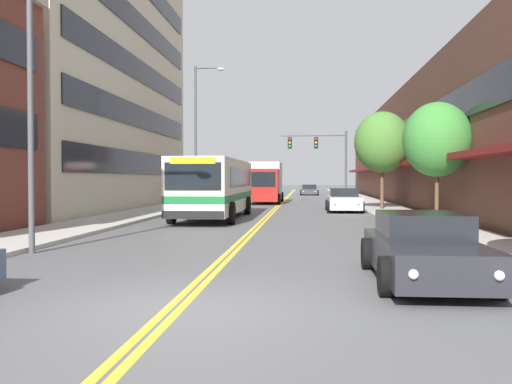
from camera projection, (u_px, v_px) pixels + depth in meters
ground_plane at (281, 203)px, 45.69m from camera, size 240.00×240.00×0.00m
sidewalk_left at (195, 202)px, 46.30m from camera, size 3.03×106.00×0.13m
sidewalk_right at (369, 203)px, 45.07m from camera, size 3.03×106.00×0.13m
centre_line at (281, 203)px, 45.69m from camera, size 0.34×106.00×0.01m
office_tower_left at (51, 27)px, 37.48m from camera, size 12.08×26.09×23.98m
storefront_row_right at (444, 149)px, 44.46m from camera, size 9.10×68.00×8.53m
city_bus at (215, 185)px, 28.75m from camera, size 2.94×11.31×2.92m
car_red_parked_left_mid at (217, 198)px, 40.77m from camera, size 2.08×4.48×1.18m
car_charcoal_parked_right_foreground at (423, 249)px, 11.11m from camera, size 2.09×4.90×1.34m
car_silver_parked_right_mid at (344, 201)px, 34.29m from camera, size 2.13×4.54×1.42m
car_dark_grey_moving_lead at (309, 190)px, 68.21m from camera, size 2.19×4.36×1.25m
box_truck at (265, 182)px, 46.05m from camera, size 2.71×7.26×3.30m
traffic_signal_mast at (322, 152)px, 45.98m from camera, size 5.40×0.38×5.82m
street_lamp_left_near at (40, 71)px, 15.13m from camera, size 2.11×0.28×8.27m
street_lamp_left_far at (199, 126)px, 37.72m from camera, size 2.05×0.28×9.45m
street_tree_right_mid at (437, 140)px, 24.24m from camera, size 2.89×2.89×5.12m
street_tree_right_far at (382, 142)px, 35.07m from camera, size 3.42×3.42×5.99m
fire_hydrant at (451, 231)px, 15.43m from camera, size 0.28×0.20×0.88m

